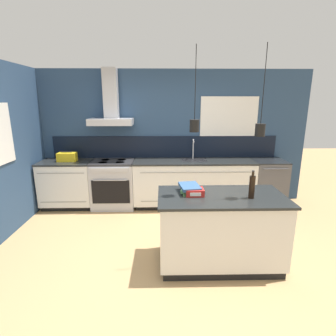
# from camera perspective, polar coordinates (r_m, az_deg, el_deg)

# --- Properties ---
(ground_plane) EXTENTS (16.00, 16.00, 0.00)m
(ground_plane) POSITION_cam_1_polar(r_m,az_deg,el_deg) (3.76, -0.19, -18.00)
(ground_plane) COLOR tan
(ground_plane) RESTS_ON ground
(wall_back) EXTENTS (5.60, 2.39, 2.60)m
(wall_back) POSITION_cam_1_polar(r_m,az_deg,el_deg) (5.22, -1.32, 7.12)
(wall_back) COLOR navy
(wall_back) RESTS_ON ground_plane
(wall_left) EXTENTS (0.08, 3.80, 2.60)m
(wall_left) POSITION_cam_1_polar(r_m,az_deg,el_deg) (4.59, -32.38, 3.28)
(wall_left) COLOR navy
(wall_left) RESTS_ON ground_plane
(counter_run_left) EXTENTS (0.97, 0.64, 0.91)m
(counter_run_left) POSITION_cam_1_polar(r_m,az_deg,el_deg) (5.42, -20.93, -3.23)
(counter_run_left) COLOR black
(counter_run_left) RESTS_ON ground_plane
(counter_run_sink) EXTENTS (2.31, 0.64, 1.30)m
(counter_run_sink) POSITION_cam_1_polar(r_m,az_deg,el_deg) (5.14, 5.54, -3.25)
(counter_run_sink) COLOR black
(counter_run_sink) RESTS_ON ground_plane
(oven_range) EXTENTS (0.80, 0.66, 0.91)m
(oven_range) POSITION_cam_1_polar(r_m,az_deg,el_deg) (5.19, -11.74, -3.40)
(oven_range) COLOR #B5B5BA
(oven_range) RESTS_ON ground_plane
(dishwasher) EXTENTS (0.60, 0.65, 0.91)m
(dishwasher) POSITION_cam_1_polar(r_m,az_deg,el_deg) (5.50, 20.76, -3.02)
(dishwasher) COLOR #4C4C51
(dishwasher) RESTS_ON ground_plane
(kitchen_island) EXTENTS (1.53, 0.80, 0.91)m
(kitchen_island) POSITION_cam_1_polar(r_m,az_deg,el_deg) (3.41, 11.23, -13.00)
(kitchen_island) COLOR black
(kitchen_island) RESTS_ON ground_plane
(bottle_on_island) EXTENTS (0.07, 0.07, 0.33)m
(bottle_on_island) POSITION_cam_1_polar(r_m,az_deg,el_deg) (3.19, 17.81, -3.87)
(bottle_on_island) COLOR black
(bottle_on_island) RESTS_ON kitchen_island
(book_stack) EXTENTS (0.27, 0.35, 0.10)m
(book_stack) POSITION_cam_1_polar(r_m,az_deg,el_deg) (3.26, 4.76, -4.50)
(book_stack) COLOR #4C7F4C
(book_stack) RESTS_ON kitchen_island
(red_supply_box) EXTENTS (0.22, 0.18, 0.08)m
(red_supply_box) POSITION_cam_1_polar(r_m,az_deg,el_deg) (3.18, 5.82, -5.19)
(red_supply_box) COLOR red
(red_supply_box) RESTS_ON kitchen_island
(yellow_toolbox) EXTENTS (0.34, 0.18, 0.19)m
(yellow_toolbox) POSITION_cam_1_polar(r_m,az_deg,el_deg) (5.28, -21.12, 2.25)
(yellow_toolbox) COLOR gold
(yellow_toolbox) RESTS_ON counter_run_left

